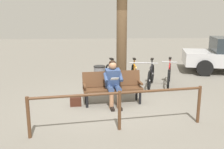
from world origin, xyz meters
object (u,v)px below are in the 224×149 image
Objects in this scene: bench at (112,85)px; person_reading at (113,81)px; bicycle_black at (113,76)px; bicycle_orange at (169,75)px; bicycle_purple at (151,76)px; tree_trunk at (122,42)px; litter_bin at (100,79)px; bicycle_red at (135,76)px; handbag at (76,102)px.

person_reading is at bearing 87.56° from bench.
bench is 1.70m from bicycle_black.
bicycle_purple is (0.66, 0.13, 0.00)m from bicycle_orange.
bicycle_black is (0.18, -0.76, -1.22)m from tree_trunk.
bicycle_orange reaches higher than litter_bin.
bicycle_orange and bicycle_purple have the same top height.
bicycle_orange and bicycle_red have the same top height.
tree_trunk is 1.75m from bicycle_purple.
bicycle_red reaches higher than handbag.
litter_bin is (0.67, -0.14, -1.16)m from tree_trunk.
bench is 1.02× the size of bicycle_orange.
litter_bin is at bearing -11.93° from tree_trunk.
tree_trunk is 1.96× the size of bicycle_orange.
handbag is at bearing -35.34° from bicycle_purple.
bicycle_black is (-1.16, -1.88, 0.24)m from handbag.
bicycle_black reaches higher than bench.
litter_bin is at bearing -118.17° from handbag.
bicycle_black is at bearing -101.19° from person_reading.
bicycle_purple is at bearing -60.28° from bicycle_orange.
bicycle_red is at bearing -127.29° from tree_trunk.
bicycle_black is at bearing -102.03° from bench.
bench is 1.08m from handbag.
bicycle_orange is 1.93m from bicycle_black.
bicycle_orange is at bearing -147.65° from bench.
bicycle_purple and bicycle_black have the same top height.
bench is 1.86m from bicycle_red.
bicycle_black is (-0.17, -1.69, -0.15)m from bench.
person_reading reaches higher than bicycle_orange.
bicycle_red is at bearing -135.91° from handbag.
bench is 2.69m from bicycle_orange.
bicycle_red is (0.55, -0.07, 0.00)m from bicycle_purple.
handbag is at bearing -4.78° from person_reading.
litter_bin is at bearing -53.22° from bicycle_black.
person_reading is 0.38× the size of tree_trunk.
bicycle_black is at bearing -71.31° from bicycle_orange.
person_reading is 1.45× the size of litter_bin.
litter_bin is at bearing -56.83° from bicycle_orange.
bicycle_orange is (-1.75, -0.76, -1.22)m from tree_trunk.
person_reading is at bearing 72.62° from tree_trunk.
tree_trunk is 3.79× the size of litter_bin.
person_reading is 0.73× the size of bicycle_black.
handbag is at bearing 61.83° from litter_bin.
bicycle_red is at bearing 69.99° from bicycle_black.
bench is 1.37× the size of person_reading.
bicycle_black is (1.93, -0.01, 0.00)m from bicycle_orange.
litter_bin is 0.52× the size of bicycle_purple.
bench is 1.00× the size of bicycle_black.
bicycle_red reaches higher than bench.
bench is at bearing 69.15° from tree_trunk.
litter_bin is 0.49× the size of bicycle_red.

